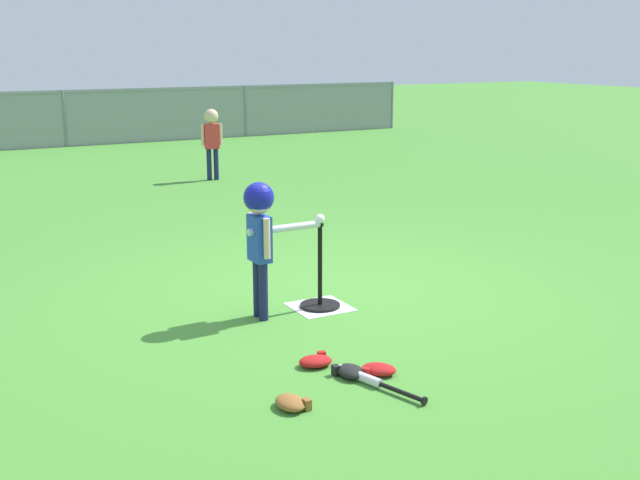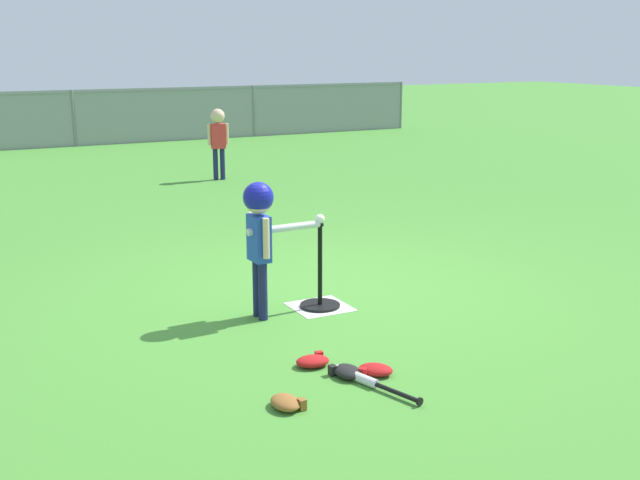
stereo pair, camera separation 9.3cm
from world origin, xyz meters
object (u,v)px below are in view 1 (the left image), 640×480
Objects in this scene: baseball_on_tee at (320,219)px; glove_near_bats at (316,361)px; batting_tee at (320,294)px; fielder_near_right at (212,134)px; glove_by_plate at (291,403)px; batter_child at (261,222)px; glove_tossed_aside at (350,371)px; glove_outfield_drop at (378,369)px; spare_bat_silver at (369,380)px.

glove_near_bats is at bearing -119.86° from baseball_on_tee.
glove_near_bats is at bearing -119.86° from batting_tee.
fielder_near_right reaches higher than glove_by_plate.
batting_tee reaches higher than glove_near_bats.
batter_child is 4.30× the size of glove_near_bats.
fielder_near_right is 7.56m from glove_near_bats.
baseball_on_tee is 1.38m from glove_near_bats.
glove_outfield_drop is (0.17, -0.06, 0.00)m from glove_tossed_aside.
batting_tee is 2.79× the size of glove_near_bats.
batter_child is (-0.51, -0.01, 0.03)m from baseball_on_tee.
spare_bat_silver is 0.43m from glove_near_bats.
glove_outfield_drop is at bearing 35.58° from spare_bat_silver.
baseball_on_tee is at bearing 69.37° from glove_tossed_aside.
fielder_near_right is at bearing 72.20° from batter_child.
glove_tossed_aside is at bearing -104.74° from fielder_near_right.
batting_tee is 1.39m from glove_outfield_drop.
glove_by_plate and glove_near_bats have the same top height.
glove_outfield_drop is (0.13, 0.09, 0.01)m from spare_bat_silver.
batter_child is 4.72× the size of glove_tossed_aside.
glove_tossed_aside is (-0.49, -1.29, -0.07)m from batting_tee.
batting_tee is 6.40m from fielder_near_right.
glove_outfield_drop is (-0.31, -1.35, -0.07)m from batting_tee.
baseball_on_tee is at bearing 72.86° from spare_bat_silver.
batting_tee is at bearing 60.14° from glove_near_bats.
batter_child reaches higher than glove_outfield_drop.
glove_near_bats is (0.42, 0.48, 0.00)m from glove_by_plate.
fielder_near_right is at bearing 76.60° from glove_outfield_drop.
glove_outfield_drop is at bearing -47.82° from glove_near_bats.
glove_outfield_drop is (0.28, -0.31, 0.00)m from glove_near_bats.
fielder_near_right is at bearing 75.83° from spare_bat_silver.
spare_bat_silver is at bearing -87.40° from batter_child.
baseball_on_tee is 1.54m from glove_tossed_aside.
batter_child is 1.46m from glove_tossed_aside.
baseball_on_tee reaches higher than glove_by_plate.
baseball_on_tee is at bearing -103.46° from fielder_near_right.
batter_child is at bearing -107.80° from fielder_near_right.
batter_child is at bearing 85.20° from glove_near_bats.
glove_by_plate and glove_outfield_drop have the same top height.
spare_bat_silver is (-0.44, -1.44, -0.69)m from baseball_on_tee.
glove_tossed_aside is (0.11, -0.25, 0.00)m from glove_near_bats.
batting_tee is 9.22× the size of baseball_on_tee.
batter_child is at bearing 92.60° from spare_bat_silver.
fielder_near_right is (1.99, 6.21, -0.05)m from batter_child.
fielder_near_right reaches higher than spare_bat_silver.
spare_bat_silver is 0.16m from glove_outfield_drop.
glove_by_plate is 0.83× the size of glove_outfield_drop.
spare_bat_silver is at bearing -69.47° from glove_near_bats.
spare_bat_silver is 2.96× the size of glove_tossed_aside.
batting_tee is at bearing -103.46° from fielder_near_right.
glove_tossed_aside is at bearing 23.14° from glove_by_plate.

